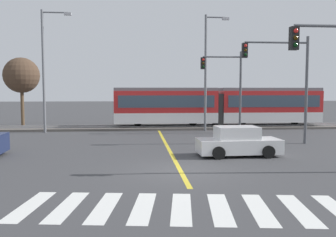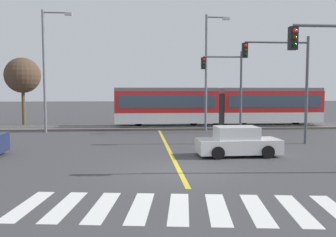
{
  "view_description": "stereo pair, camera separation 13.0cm",
  "coord_description": "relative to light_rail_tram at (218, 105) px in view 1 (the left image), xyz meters",
  "views": [
    {
      "loc": [
        -1.78,
        -14.52,
        3.34
      ],
      "look_at": [
        0.14,
        7.67,
        1.6
      ],
      "focal_mm": 38.0,
      "sensor_mm": 36.0,
      "label": 1
    },
    {
      "loc": [
        -1.65,
        -14.54,
        3.34
      ],
      "look_at": [
        0.14,
        7.67,
        1.6
      ],
      "focal_mm": 38.0,
      "sensor_mm": 36.0,
      "label": 2
    }
  ],
  "objects": [
    {
      "name": "ground_plane",
      "position": [
        -5.48,
        -17.04,
        -2.05
      ],
      "size": [
        200.0,
        200.0,
        0.0
      ],
      "primitive_type": "plane",
      "color": "#3D3D3F"
    },
    {
      "name": "track_bed",
      "position": [
        -5.48,
        0.01,
        -1.96
      ],
      "size": [
        120.0,
        4.0,
        0.18
      ],
      "primitive_type": "cube",
      "color": "#56514C",
      "rests_on": "ground"
    },
    {
      "name": "rail_near",
      "position": [
        -5.48,
        -0.71,
        -1.82
      ],
      "size": [
        120.0,
        0.08,
        0.1
      ],
      "primitive_type": "cube",
      "color": "#939399",
      "rests_on": "track_bed"
    },
    {
      "name": "rail_far",
      "position": [
        -5.48,
        0.73,
        -1.82
      ],
      "size": [
        120.0,
        0.08,
        0.1
      ],
      "primitive_type": "cube",
      "color": "#939399",
      "rests_on": "track_bed"
    },
    {
      "name": "light_rail_tram",
      "position": [
        0.0,
        0.0,
        0.0
      ],
      "size": [
        18.5,
        2.64,
        3.43
      ],
      "color": "silver",
      "rests_on": "track_bed"
    },
    {
      "name": "crosswalk_stripe_0",
      "position": [
        -10.38,
        -21.17,
        -2.04
      ],
      "size": [
        0.91,
        2.85,
        0.01
      ],
      "primitive_type": "cube",
      "rotation": [
        0.0,
        0.0,
        -0.13
      ],
      "color": "silver",
      "rests_on": "ground"
    },
    {
      "name": "crosswalk_stripe_1",
      "position": [
        -9.29,
        -21.31,
        -2.04
      ],
      "size": [
        0.91,
        2.85,
        0.01
      ],
      "primitive_type": "cube",
      "rotation": [
        0.0,
        0.0,
        -0.13
      ],
      "color": "silver",
      "rests_on": "ground"
    },
    {
      "name": "crosswalk_stripe_2",
      "position": [
        -8.2,
        -21.45,
        -2.04
      ],
      "size": [
        0.91,
        2.85,
        0.01
      ],
      "primitive_type": "cube",
      "rotation": [
        0.0,
        0.0,
        -0.13
      ],
      "color": "silver",
      "rests_on": "ground"
    },
    {
      "name": "crosswalk_stripe_3",
      "position": [
        -7.11,
        -21.59,
        -2.04
      ],
      "size": [
        0.91,
        2.85,
        0.01
      ],
      "primitive_type": "cube",
      "rotation": [
        0.0,
        0.0,
        -0.13
      ],
      "color": "silver",
      "rests_on": "ground"
    },
    {
      "name": "crosswalk_stripe_4",
      "position": [
        -6.02,
        -21.73,
        -2.04
      ],
      "size": [
        0.91,
        2.85,
        0.01
      ],
      "primitive_type": "cube",
      "rotation": [
        0.0,
        0.0,
        -0.13
      ],
      "color": "silver",
      "rests_on": "ground"
    },
    {
      "name": "crosswalk_stripe_5",
      "position": [
        -4.93,
        -21.87,
        -2.04
      ],
      "size": [
        0.91,
        2.85,
        0.01
      ],
      "primitive_type": "cube",
      "rotation": [
        0.0,
        0.0,
        -0.13
      ],
      "color": "silver",
      "rests_on": "ground"
    },
    {
      "name": "crosswalk_stripe_6",
      "position": [
        -3.84,
        -22.02,
        -2.04
      ],
      "size": [
        0.91,
        2.85,
        0.01
      ],
      "primitive_type": "cube",
      "rotation": [
        0.0,
        0.0,
        -0.13
      ],
      "color": "silver",
      "rests_on": "ground"
    },
    {
      "name": "crosswalk_stripe_7",
      "position": [
        -2.75,
        -22.16,
        -2.04
      ],
      "size": [
        0.91,
        2.85,
        0.01
      ],
      "primitive_type": "cube",
      "rotation": [
        0.0,
        0.0,
        -0.13
      ],
      "color": "silver",
      "rests_on": "ground"
    },
    {
      "name": "lane_centre_line",
      "position": [
        -5.48,
        -10.9,
        -2.05
      ],
      "size": [
        0.2,
        17.81,
        0.01
      ],
      "primitive_type": "cube",
      "color": "gold",
      "rests_on": "ground"
    },
    {
      "name": "sedan_crossing",
      "position": [
        -2.1,
        -13.85,
        -1.35
      ],
      "size": [
        4.24,
        1.99,
        1.52
      ],
      "color": "silver",
      "rests_on": "ground"
    },
    {
      "name": "traffic_light_far_right",
      "position": [
        -0.22,
        -4.26,
        2.13
      ],
      "size": [
        3.25,
        0.38,
        6.39
      ],
      "color": "#515459",
      "rests_on": "ground"
    },
    {
      "name": "traffic_light_mid_right",
      "position": [
        1.96,
        -10.06,
        2.41
      ],
      "size": [
        4.25,
        0.38,
        6.71
      ],
      "color": "#515459",
      "rests_on": "ground"
    },
    {
      "name": "street_lamp_west",
      "position": [
        -14.42,
        -2.63,
        3.39
      ],
      "size": [
        2.35,
        0.28,
        9.65
      ],
      "color": "slate",
      "rests_on": "ground"
    },
    {
      "name": "street_lamp_centre",
      "position": [
        -1.48,
        -2.54,
        3.27
      ],
      "size": [
        2.0,
        0.28,
        9.51
      ],
      "color": "slate",
      "rests_on": "ground"
    },
    {
      "name": "bare_tree_far_west",
      "position": [
        -18.36,
        3.9,
        2.76
      ],
      "size": [
        3.4,
        3.4,
        6.53
      ],
      "color": "brown",
      "rests_on": "ground"
    }
  ]
}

